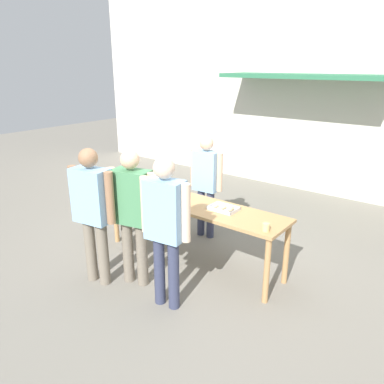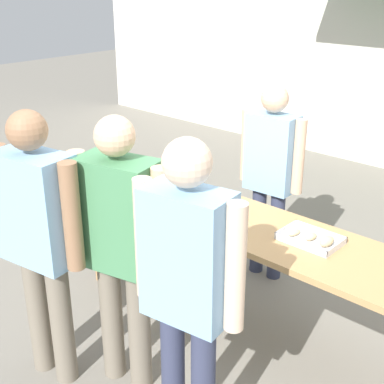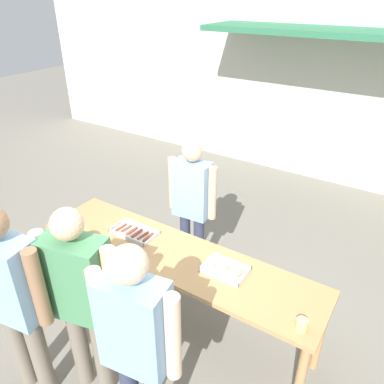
% 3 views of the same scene
% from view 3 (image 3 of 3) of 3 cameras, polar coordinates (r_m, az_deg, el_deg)
% --- Properties ---
extents(ground_plane, '(24.00, 24.00, 0.00)m').
position_cam_3_polar(ground_plane, '(3.93, -2.27, -19.37)').
color(ground_plane, slate).
extents(building_facade_back, '(12.00, 1.11, 4.50)m').
position_cam_3_polar(building_facade_back, '(6.33, 20.03, 21.14)').
color(building_facade_back, beige).
rests_on(building_facade_back, ground).
extents(serving_table, '(2.68, 0.65, 0.86)m').
position_cam_3_polar(serving_table, '(3.40, -2.52, -10.79)').
color(serving_table, tan).
rests_on(serving_table, ground).
extents(food_tray_sausages, '(0.43, 0.24, 0.04)m').
position_cam_3_polar(food_tray_sausages, '(3.62, -8.73, -6.13)').
color(food_tray_sausages, silver).
rests_on(food_tray_sausages, serving_table).
extents(food_tray_buns, '(0.36, 0.25, 0.07)m').
position_cam_3_polar(food_tray_buns, '(3.16, 5.39, -11.72)').
color(food_tray_buns, silver).
rests_on(food_tray_buns, serving_table).
extents(condiment_jar_mustard, '(0.07, 0.07, 0.07)m').
position_cam_3_polar(condiment_jar_mustard, '(3.92, -19.00, -4.17)').
color(condiment_jar_mustard, '#B22319').
rests_on(condiment_jar_mustard, serving_table).
extents(condiment_jar_ketchup, '(0.07, 0.07, 0.07)m').
position_cam_3_polar(condiment_jar_ketchup, '(3.85, -18.13, -4.64)').
color(condiment_jar_ketchup, gold).
rests_on(condiment_jar_ketchup, serving_table).
extents(beer_cup, '(0.08, 0.08, 0.09)m').
position_cam_3_polar(beer_cup, '(2.80, 16.35, -18.85)').
color(beer_cup, '#DBC67A').
rests_on(beer_cup, serving_table).
extents(person_server_behind_table, '(0.56, 0.24, 1.61)m').
position_cam_3_polar(person_server_behind_table, '(3.94, 0.00, -1.06)').
color(person_server_behind_table, '#333851').
rests_on(person_server_behind_table, ground).
extents(person_customer_holding_hotdog, '(0.65, 0.32, 1.72)m').
position_cam_3_polar(person_customer_holding_hotdog, '(3.03, -25.72, -13.72)').
color(person_customer_holding_hotdog, '#756B5B').
rests_on(person_customer_holding_hotdog, ground).
extents(person_customer_with_cup, '(0.60, 0.29, 1.74)m').
position_cam_3_polar(person_customer_with_cup, '(2.48, -8.51, -21.37)').
color(person_customer_with_cup, '#333851').
rests_on(person_customer_with_cup, ground).
extents(person_customer_waiting_in_line, '(0.64, 0.35, 1.71)m').
position_cam_3_polar(person_customer_waiting_in_line, '(2.89, -16.69, -14.44)').
color(person_customer_waiting_in_line, '#756B5B').
rests_on(person_customer_waiting_in_line, ground).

